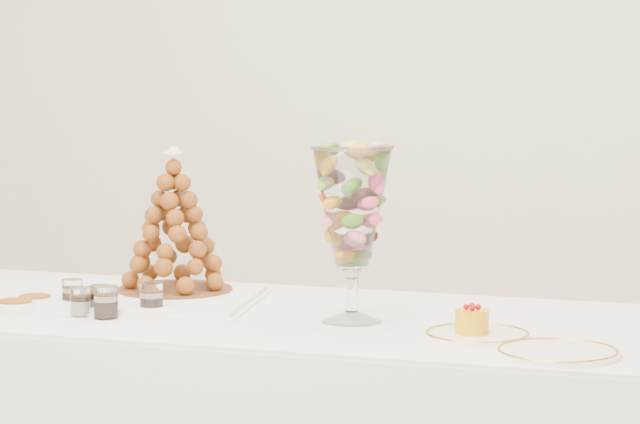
% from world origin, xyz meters
% --- Properties ---
extents(lace_tray, '(0.60, 0.49, 0.02)m').
position_xyz_m(lace_tray, '(-0.42, 0.23, 0.75)').
color(lace_tray, white).
rests_on(lace_tray, buffet_table).
extents(macaron_vase, '(0.18, 0.18, 0.39)m').
position_xyz_m(macaron_vase, '(0.13, 0.17, 1.00)').
color(macaron_vase, white).
rests_on(macaron_vase, buffet_table).
extents(cake_plate, '(0.22, 0.22, 0.01)m').
position_xyz_m(cake_plate, '(0.44, 0.09, 0.75)').
color(cake_plate, white).
rests_on(cake_plate, buffet_table).
extents(spare_plate, '(0.25, 0.25, 0.01)m').
position_xyz_m(spare_plate, '(0.63, -0.03, 0.75)').
color(spare_plate, white).
rests_on(spare_plate, buffet_table).
extents(verrine_a, '(0.06, 0.06, 0.07)m').
position_xyz_m(verrine_a, '(-0.54, 0.12, 0.78)').
color(verrine_a, white).
rests_on(verrine_a, buffet_table).
extents(verrine_b, '(0.05, 0.05, 0.07)m').
position_xyz_m(verrine_b, '(-0.44, 0.07, 0.78)').
color(verrine_b, white).
rests_on(verrine_b, buffet_table).
extents(verrine_c, '(0.06, 0.06, 0.07)m').
position_xyz_m(verrine_c, '(-0.32, 0.10, 0.78)').
color(verrine_c, white).
rests_on(verrine_c, buffet_table).
extents(verrine_d, '(0.06, 0.06, 0.06)m').
position_xyz_m(verrine_d, '(-0.46, 0.02, 0.78)').
color(verrine_d, white).
rests_on(verrine_d, buffet_table).
extents(verrine_e, '(0.06, 0.06, 0.07)m').
position_xyz_m(verrine_e, '(-0.39, 0.02, 0.78)').
color(verrine_e, white).
rests_on(verrine_e, buffet_table).
extents(ramekin_back, '(0.08, 0.08, 0.03)m').
position_xyz_m(ramekin_back, '(-0.61, 0.08, 0.76)').
color(ramekin_back, white).
rests_on(ramekin_back, buffet_table).
extents(ramekin_front, '(0.09, 0.09, 0.03)m').
position_xyz_m(ramekin_front, '(-0.62, -0.00, 0.76)').
color(ramekin_front, white).
rests_on(ramekin_front, buffet_table).
extents(croquembouche, '(0.28, 0.28, 0.35)m').
position_xyz_m(croquembouche, '(-0.37, 0.32, 0.93)').
color(croquembouche, brown).
rests_on(croquembouche, lace_tray).
extents(mousse_cake, '(0.07, 0.07, 0.06)m').
position_xyz_m(mousse_cake, '(0.43, 0.08, 0.78)').
color(mousse_cake, '#EA9E0A').
rests_on(mousse_cake, cake_plate).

